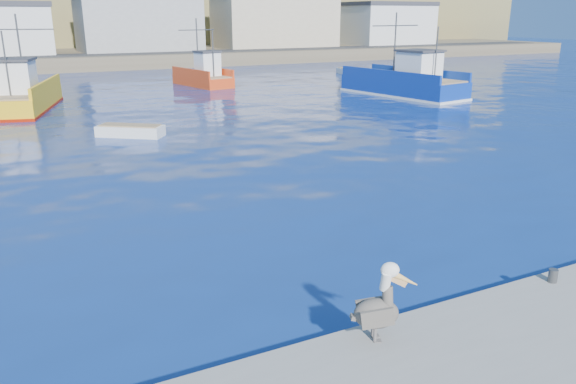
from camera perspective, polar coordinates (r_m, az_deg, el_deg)
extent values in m
plane|color=navy|center=(14.37, 6.57, -7.85)|extent=(260.00, 260.00, 0.00)
cylinder|color=#4C4C4C|center=(13.79, 25.32, -7.69)|extent=(0.20, 0.20, 0.30)
cube|color=brown|center=(83.26, -22.39, 12.56)|extent=(160.00, 30.00, 1.60)
cube|color=brown|center=(109.01, -24.06, 15.99)|extent=(180.00, 40.00, 14.00)
cube|color=#2D2D2D|center=(72.27, -21.62, 12.76)|extent=(150.00, 5.00, 0.10)
cube|color=gray|center=(79.68, -14.96, 16.02)|extent=(15.00, 10.00, 6.50)
cube|color=tan|center=(86.25, -1.35, 16.98)|extent=(17.00, 9.00, 7.50)
cube|color=silver|center=(96.60, 9.87, 16.35)|extent=(13.00, 10.00, 6.00)
cube|color=#333338|center=(96.61, 9.98, 18.30)|extent=(13.26, 10.20, 0.60)
cube|color=gold|center=(42.33, -25.29, 8.37)|extent=(5.71, 10.07, 1.24)
cube|color=gold|center=(41.88, -23.38, 9.88)|extent=(2.67, 9.06, 0.70)
cube|color=#941402|center=(42.41, -25.19, 7.62)|extent=(5.82, 10.27, 0.25)
cube|color=#8C7251|center=(42.25, -25.40, 9.27)|extent=(5.35, 9.63, 0.10)
cube|color=white|center=(40.76, -26.05, 10.44)|extent=(2.86, 2.91, 2.00)
cube|color=#333338|center=(40.68, -26.26, 11.97)|extent=(3.09, 3.23, 0.15)
cylinder|color=#4C4C4C|center=(42.97, -25.55, 12.67)|extent=(0.15, 0.15, 5.00)
cylinder|color=#4C4C4C|center=(39.31, -26.72, 11.48)|extent=(0.12, 0.12, 4.00)
cylinder|color=#4C4C4C|center=(42.91, -25.82, 14.65)|extent=(4.47, 1.30, 0.08)
cube|color=navy|center=(46.64, 11.54, 10.45)|extent=(5.38, 10.92, 1.36)
cube|color=navy|center=(47.82, 13.03, 11.76)|extent=(1.95, 10.14, 0.70)
cube|color=navy|center=(45.27, 10.12, 11.63)|extent=(1.95, 10.14, 0.70)
cube|color=silver|center=(46.72, 11.49, 9.68)|extent=(5.48, 11.14, 0.25)
cube|color=#8C7251|center=(46.56, 11.59, 11.34)|extent=(5.02, 10.46, 0.10)
cube|color=white|center=(45.43, 13.17, 12.42)|extent=(2.97, 3.01, 2.00)
cube|color=#333338|center=(45.36, 13.27, 13.81)|extent=(3.20, 3.35, 0.15)
cylinder|color=#4C4C4C|center=(47.08, 10.81, 14.44)|extent=(0.14, 0.14, 5.00)
cylinder|color=#4C4C4C|center=(44.37, 14.82, 13.36)|extent=(0.12, 0.12, 4.00)
cylinder|color=#4C4C4C|center=(47.03, 10.91, 16.26)|extent=(5.06, 0.95, 0.08)
cube|color=red|center=(52.63, -8.67, 11.11)|extent=(3.85, 7.21, 0.89)
cube|color=red|center=(53.15, -7.56, 12.07)|extent=(1.45, 6.60, 0.70)
cube|color=red|center=(51.97, -9.89, 11.85)|extent=(1.45, 6.60, 0.70)
cube|color=#8C7251|center=(52.58, -8.69, 11.64)|extent=(3.59, 6.90, 0.10)
cube|color=white|center=(51.60, -8.17, 12.73)|extent=(2.09, 2.03, 2.00)
cube|color=#333338|center=(51.52, -8.22, 13.95)|extent=(2.26, 2.25, 0.15)
cylinder|color=#4C4C4C|center=(52.99, -9.20, 14.32)|extent=(0.14, 0.14, 5.00)
cylinder|color=#4C4C4C|center=(50.65, -7.61, 13.69)|extent=(0.12, 0.12, 4.00)
cylinder|color=#4C4C4C|center=(52.93, -9.28, 15.94)|extent=(3.54, 0.78, 0.08)
cube|color=silver|center=(31.02, -15.71, 5.86)|extent=(3.51, 3.04, 0.69)
cube|color=#8C7251|center=(30.95, -15.77, 6.54)|extent=(3.08, 2.63, 0.07)
cube|color=silver|center=(62.94, 6.02, 12.02)|extent=(1.87, 3.69, 0.71)
cube|color=#8C7251|center=(62.91, 6.03, 12.36)|extent=(1.54, 3.30, 0.07)
cylinder|color=#595451|center=(10.53, 8.83, -14.12)|extent=(0.08, 0.08, 0.28)
cube|color=#595451|center=(10.61, 9.07, -14.71)|extent=(0.17, 0.16, 0.02)
cylinder|color=#595451|center=(10.68, 8.60, -13.62)|extent=(0.08, 0.08, 0.28)
cube|color=#595451|center=(10.76, 8.84, -14.21)|extent=(0.17, 0.16, 0.02)
ellipsoid|color=#38332D|center=(10.42, 8.95, -12.10)|extent=(0.95, 0.76, 0.57)
cube|color=#38332D|center=(10.22, 9.10, -12.58)|extent=(0.61, 0.30, 0.41)
cube|color=#38332D|center=(10.59, 8.53, -11.41)|extent=(0.61, 0.30, 0.41)
cube|color=#38332D|center=(10.38, 6.95, -12.55)|extent=(0.26, 0.22, 0.12)
cylinder|color=#38332D|center=(10.32, 10.09, -10.52)|extent=(0.29, 0.34, 0.45)
cylinder|color=white|center=(10.15, 9.90, -8.87)|extent=(0.28, 0.34, 0.42)
ellipsoid|color=white|center=(10.08, 10.32, -7.80)|extent=(0.41, 0.36, 0.28)
cone|color=gold|center=(10.23, 11.68, -8.62)|extent=(0.58, 0.34, 0.39)
cube|color=tan|center=(10.22, 11.10, -8.86)|extent=(0.34, 0.18, 0.25)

